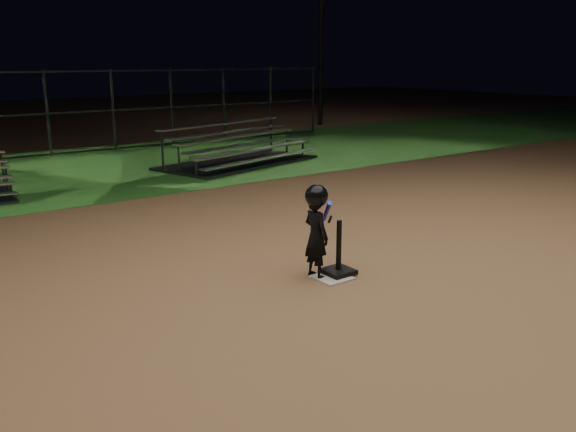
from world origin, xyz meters
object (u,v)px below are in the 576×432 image
object	(u,v)px
light_pole_right	(322,6)
batting_tee	(338,264)
home_plate	(332,277)
bleacher_right	(239,156)
child_batter	(316,229)

from	to	relation	value
light_pole_right	batting_tee	bearing A→B (deg)	-128.52
light_pole_right	home_plate	bearing A→B (deg)	-128.77
home_plate	batting_tee	size ratio (longest dim) A/B	0.61
home_plate	light_pole_right	xyz separation A→B (m)	(12.00, 14.94, 4.93)
batting_tee	bleacher_right	world-z (taller)	bleacher_right
home_plate	light_pole_right	size ratio (longest dim) A/B	0.05
light_pole_right	child_batter	bearing A→B (deg)	-129.43
child_batter	bleacher_right	bearing A→B (deg)	-27.67
child_batter	light_pole_right	size ratio (longest dim) A/B	0.15
bleacher_right	light_pole_right	distance (m)	11.52
child_batter	light_pole_right	xyz separation A→B (m)	(12.14, 14.77, 4.28)
bleacher_right	child_batter	bearing A→B (deg)	-130.24
bleacher_right	light_pole_right	size ratio (longest dim) A/B	0.59
batting_tee	home_plate	bearing A→B (deg)	-160.92
home_plate	batting_tee	xyz separation A→B (m)	(0.15, 0.05, 0.15)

